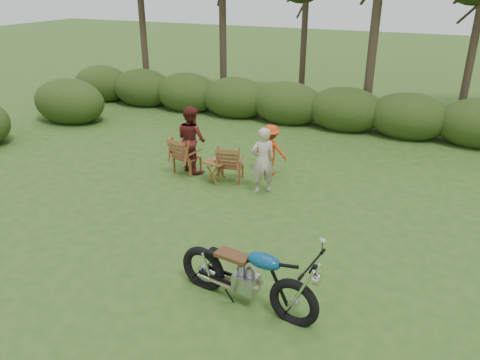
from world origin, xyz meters
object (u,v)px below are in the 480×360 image
at_px(cup, 216,159).
at_px(adult_b, 193,170).
at_px(child, 270,174).
at_px(lawn_chair_left, 188,172).
at_px(side_table, 216,172).
at_px(adult_a, 262,192).
at_px(lawn_chair_right, 231,180).
at_px(motorcycle, 246,302).

relative_size(cup, adult_b, 0.07).
bearing_deg(adult_b, child, -138.77).
xyz_separation_m(lawn_chair_left, child, (2.00, 0.77, 0.00)).
distance_m(side_table, adult_a, 1.28).
bearing_deg(side_table, adult_b, 154.36).
relative_size(lawn_chair_left, adult_a, 0.61).
height_order(lawn_chair_right, adult_b, adult_b).
xyz_separation_m(motorcycle, lawn_chair_left, (-3.49, 4.25, 0.00)).
height_order(adult_b, child, adult_b).
height_order(lawn_chair_right, side_table, side_table).
bearing_deg(cup, child, 44.52).
distance_m(motorcycle, child, 5.24).
relative_size(cup, child, 0.10).
distance_m(motorcycle, side_table, 4.71).
relative_size(motorcycle, adult_b, 1.33).
relative_size(lawn_chair_right, cup, 7.48).
height_order(lawn_chair_left, child, child).
height_order(motorcycle, lawn_chair_left, motorcycle).
relative_size(lawn_chair_right, child, 0.72).
distance_m(side_table, cup, 0.33).
bearing_deg(child, adult_b, 18.66).
bearing_deg(adult_a, cup, -43.53).
height_order(lawn_chair_left, adult_a, adult_a).
bearing_deg(side_table, cup, 103.14).
bearing_deg(side_table, lawn_chair_left, 164.08).
xyz_separation_m(adult_a, child, (-0.22, 1.10, 0.00)).
height_order(lawn_chair_left, adult_b, adult_b).
relative_size(side_table, adult_a, 0.35).
bearing_deg(motorcycle, side_table, 130.40).
xyz_separation_m(lawn_chair_right, adult_a, (0.96, -0.31, 0.00)).
distance_m(lawn_chair_right, child, 1.09).
bearing_deg(child, cup, 45.73).
relative_size(motorcycle, lawn_chair_left, 2.36).
distance_m(motorcycle, cup, 4.77).
relative_size(motorcycle, cup, 18.10).
distance_m(motorcycle, lawn_chair_right, 4.79).
bearing_deg(cup, lawn_chair_right, 38.26).
distance_m(lawn_chair_left, side_table, 1.05).
bearing_deg(adult_a, side_table, -42.14).
bearing_deg(lawn_chair_right, lawn_chair_left, -13.64).
relative_size(motorcycle, side_table, 4.13).
relative_size(adult_b, child, 1.31).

